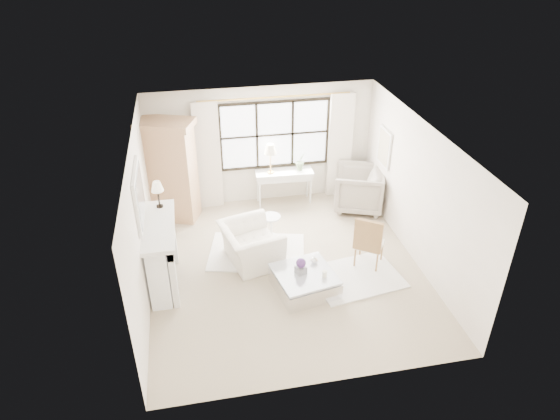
{
  "coord_description": "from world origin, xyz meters",
  "views": [
    {
      "loc": [
        -1.56,
        -7.43,
        5.8
      ],
      "look_at": [
        -0.07,
        0.2,
        1.18
      ],
      "focal_mm": 32.0,
      "sensor_mm": 36.0,
      "label": 1
    }
  ],
  "objects_px": {
    "armoire": "(171,170)",
    "coffee_table": "(304,282)",
    "console_table": "(284,187)",
    "club_armchair": "(251,245)"
  },
  "relations": [
    {
      "from": "console_table",
      "to": "club_armchair",
      "type": "height_order",
      "value": "console_table"
    },
    {
      "from": "console_table",
      "to": "coffee_table",
      "type": "relative_size",
      "value": 1.12
    },
    {
      "from": "coffee_table",
      "to": "console_table",
      "type": "bearing_deg",
      "value": 74.04
    },
    {
      "from": "club_armchair",
      "to": "coffee_table",
      "type": "distance_m",
      "value": 1.34
    },
    {
      "from": "club_armchair",
      "to": "coffee_table",
      "type": "height_order",
      "value": "club_armchair"
    },
    {
      "from": "armoire",
      "to": "coffee_table",
      "type": "distance_m",
      "value": 3.86
    },
    {
      "from": "club_armchair",
      "to": "coffee_table",
      "type": "bearing_deg",
      "value": -155.82
    },
    {
      "from": "armoire",
      "to": "console_table",
      "type": "distance_m",
      "value": 2.6
    },
    {
      "from": "armoire",
      "to": "club_armchair",
      "type": "bearing_deg",
      "value": -34.39
    },
    {
      "from": "console_table",
      "to": "club_armchair",
      "type": "bearing_deg",
      "value": -114.16
    }
  ]
}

